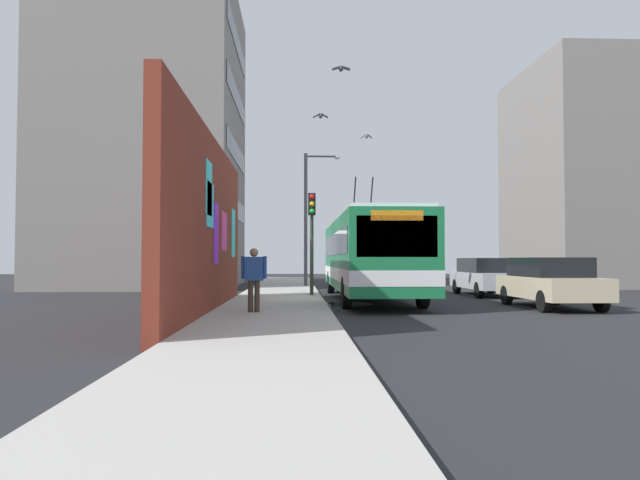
{
  "coord_description": "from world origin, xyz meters",
  "views": [
    {
      "loc": [
        -20.61,
        0.94,
        1.52
      ],
      "look_at": [
        -0.64,
        0.12,
        2.2
      ],
      "focal_mm": 32.28,
      "sensor_mm": 36.0,
      "label": 1
    }
  ],
  "objects": [
    {
      "name": "ground_plane",
      "position": [
        0.0,
        0.0,
        0.0
      ],
      "size": [
        80.0,
        80.0,
        0.0
      ],
      "primitive_type": "plane",
      "color": "#232326"
    },
    {
      "name": "sidewalk_slab",
      "position": [
        0.0,
        1.6,
        0.07
      ],
      "size": [
        48.0,
        3.2,
        0.15
      ],
      "primitive_type": "cube",
      "color": "#ADA8A0",
      "rests_on": "ground_plane"
    },
    {
      "name": "graffiti_wall",
      "position": [
        -4.69,
        3.35,
        2.44
      ],
      "size": [
        12.61,
        0.32,
        4.88
      ],
      "color": "maroon",
      "rests_on": "ground_plane"
    },
    {
      "name": "building_far_left",
      "position": [
        12.21,
        9.2,
        8.43
      ],
      "size": [
        11.21,
        9.66,
        16.85
      ],
      "color": "gray",
      "rests_on": "ground_plane"
    },
    {
      "name": "building_far_right",
      "position": [
        12.1,
        -17.0,
        6.33
      ],
      "size": [
        9.37,
        9.19,
        12.67
      ],
      "color": "gray",
      "rests_on": "ground_plane"
    },
    {
      "name": "city_bus",
      "position": [
        1.2,
        -1.8,
        1.73
      ],
      "size": [
        12.64,
        2.65,
        4.87
      ],
      "color": "#19723F",
      "rests_on": "ground_plane"
    },
    {
      "name": "parked_car_champagne",
      "position": [
        -2.88,
        -7.0,
        0.83
      ],
      "size": [
        4.43,
        1.9,
        1.58
      ],
      "color": "#C6B793",
      "rests_on": "ground_plane"
    },
    {
      "name": "parked_car_silver",
      "position": [
        3.32,
        -7.0,
        0.83
      ],
      "size": [
        4.73,
        1.76,
        1.58
      ],
      "color": "#B7B7BC",
      "rests_on": "ground_plane"
    },
    {
      "name": "pedestrian_near_wall",
      "position": [
        -5.54,
        2.05,
        1.13
      ],
      "size": [
        0.22,
        0.67,
        1.66
      ],
      "color": "#3F3326",
      "rests_on": "sidewalk_slab"
    },
    {
      "name": "traffic_light",
      "position": [
        1.4,
        0.35,
        2.81
      ],
      "size": [
        0.49,
        0.28,
        3.93
      ],
      "color": "#2D382D",
      "rests_on": "sidewalk_slab"
    },
    {
      "name": "street_lamp",
      "position": [
        9.55,
        0.25,
        4.14
      ],
      "size": [
        0.44,
        1.88,
        6.97
      ],
      "color": "#4C4C51",
      "rests_on": "sidewalk_slab"
    },
    {
      "name": "flying_pigeons",
      "position": [
        0.3,
        -0.84,
        6.96
      ],
      "size": [
        8.85,
        2.84,
        0.83
      ],
      "color": "#47474C"
    },
    {
      "name": "curbside_puddle",
      "position": [
        -1.1,
        -0.6,
        0.0
      ],
      "size": [
        2.14,
        2.14,
        0.0
      ],
      "primitive_type": "cylinder",
      "color": "black",
      "rests_on": "ground_plane"
    }
  ]
}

